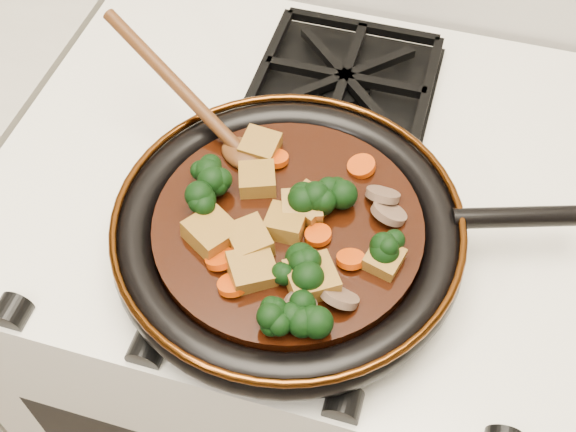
# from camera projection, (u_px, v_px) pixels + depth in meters

# --- Properties ---
(stove) EXTENTS (0.76, 0.60, 0.90)m
(stove) POSITION_uv_depth(u_px,v_px,m) (308.00, 340.00, 1.22)
(stove) COLOR white
(stove) RESTS_ON ground
(burner_grate_front) EXTENTS (0.23, 0.23, 0.03)m
(burner_grate_front) POSITION_uv_depth(u_px,v_px,m) (284.00, 256.00, 0.77)
(burner_grate_front) COLOR black
(burner_grate_front) RESTS_ON stove
(burner_grate_back) EXTENTS (0.23, 0.23, 0.03)m
(burner_grate_back) POSITION_uv_depth(u_px,v_px,m) (345.00, 82.00, 0.93)
(burner_grate_back) COLOR black
(burner_grate_back) RESTS_ON stove
(skillet) EXTENTS (0.48, 0.37, 0.05)m
(skillet) POSITION_uv_depth(u_px,v_px,m) (290.00, 231.00, 0.75)
(skillet) COLOR black
(skillet) RESTS_ON burner_grate_front
(braising_sauce) EXTENTS (0.28, 0.28, 0.02)m
(braising_sauce) POSITION_uv_depth(u_px,v_px,m) (288.00, 228.00, 0.75)
(braising_sauce) COLOR black
(braising_sauce) RESTS_ON skillet
(tofu_cube_0) EXTENTS (0.06, 0.06, 0.03)m
(tofu_cube_0) POSITION_uv_depth(u_px,v_px,m) (211.00, 233.00, 0.72)
(tofu_cube_0) COLOR brown
(tofu_cube_0) RESTS_ON braising_sauce
(tofu_cube_1) EXTENTS (0.05, 0.05, 0.03)m
(tofu_cube_1) POSITION_uv_depth(u_px,v_px,m) (302.00, 208.00, 0.74)
(tofu_cube_1) COLOR brown
(tofu_cube_1) RESTS_ON braising_sauce
(tofu_cube_2) EXTENTS (0.06, 0.06, 0.03)m
(tofu_cube_2) POSITION_uv_depth(u_px,v_px,m) (249.00, 241.00, 0.72)
(tofu_cube_2) COLOR brown
(tofu_cube_2) RESTS_ON braising_sauce
(tofu_cube_3) EXTENTS (0.04, 0.04, 0.02)m
(tofu_cube_3) POSITION_uv_depth(u_px,v_px,m) (384.00, 260.00, 0.71)
(tofu_cube_3) COLOR brown
(tofu_cube_3) RESTS_ON braising_sauce
(tofu_cube_4) EXTENTS (0.06, 0.06, 0.03)m
(tofu_cube_4) POSITION_uv_depth(u_px,v_px,m) (311.00, 279.00, 0.69)
(tofu_cube_4) COLOR brown
(tofu_cube_4) RESTS_ON braising_sauce
(tofu_cube_5) EXTENTS (0.04, 0.04, 0.03)m
(tofu_cube_5) POSITION_uv_depth(u_px,v_px,m) (260.00, 147.00, 0.79)
(tofu_cube_5) COLOR brown
(tofu_cube_5) RESTS_ON braising_sauce
(tofu_cube_6) EXTENTS (0.04, 0.04, 0.03)m
(tofu_cube_6) POSITION_uv_depth(u_px,v_px,m) (285.00, 223.00, 0.73)
(tofu_cube_6) COLOR brown
(tofu_cube_6) RESTS_ON braising_sauce
(tofu_cube_7) EXTENTS (0.05, 0.05, 0.02)m
(tofu_cube_7) POSITION_uv_depth(u_px,v_px,m) (257.00, 180.00, 0.77)
(tofu_cube_7) COLOR brown
(tofu_cube_7) RESTS_ON braising_sauce
(tofu_cube_8) EXTENTS (0.05, 0.05, 0.03)m
(tofu_cube_8) POSITION_uv_depth(u_px,v_px,m) (309.00, 205.00, 0.75)
(tofu_cube_8) COLOR brown
(tofu_cube_8) RESTS_ON braising_sauce
(tofu_cube_9) EXTENTS (0.06, 0.06, 0.03)m
(tofu_cube_9) POSITION_uv_depth(u_px,v_px,m) (252.00, 270.00, 0.70)
(tofu_cube_9) COLOR brown
(tofu_cube_9) RESTS_ON braising_sauce
(broccoli_floret_0) EXTENTS (0.07, 0.07, 0.07)m
(broccoli_floret_0) POSITION_uv_depth(u_px,v_px,m) (333.00, 186.00, 0.76)
(broccoli_floret_0) COLOR black
(broccoli_floret_0) RESTS_ON braising_sauce
(broccoli_floret_1) EXTENTS (0.07, 0.08, 0.07)m
(broccoli_floret_1) POSITION_uv_depth(u_px,v_px,m) (212.00, 179.00, 0.76)
(broccoli_floret_1) COLOR black
(broccoli_floret_1) RESTS_ON braising_sauce
(broccoli_floret_2) EXTENTS (0.10, 0.09, 0.08)m
(broccoli_floret_2) POSITION_uv_depth(u_px,v_px,m) (297.00, 269.00, 0.70)
(broccoli_floret_2) COLOR black
(broccoli_floret_2) RESTS_ON braising_sauce
(broccoli_floret_3) EXTENTS (0.07, 0.08, 0.06)m
(broccoli_floret_3) POSITION_uv_depth(u_px,v_px,m) (277.00, 321.00, 0.66)
(broccoli_floret_3) COLOR black
(broccoli_floret_3) RESTS_ON braising_sauce
(broccoli_floret_4) EXTENTS (0.07, 0.06, 0.07)m
(broccoli_floret_4) POSITION_uv_depth(u_px,v_px,m) (197.00, 201.00, 0.74)
(broccoli_floret_4) COLOR black
(broccoli_floret_4) RESTS_ON braising_sauce
(broccoli_floret_5) EXTENTS (0.07, 0.07, 0.06)m
(broccoli_floret_5) POSITION_uv_depth(u_px,v_px,m) (387.00, 248.00, 0.71)
(broccoli_floret_5) COLOR black
(broccoli_floret_5) RESTS_ON braising_sauce
(broccoli_floret_6) EXTENTS (0.08, 0.08, 0.05)m
(broccoli_floret_6) POSITION_uv_depth(u_px,v_px,m) (312.00, 198.00, 0.75)
(broccoli_floret_6) COLOR black
(broccoli_floret_6) RESTS_ON braising_sauce
(broccoli_floret_7) EXTENTS (0.09, 0.08, 0.07)m
(broccoli_floret_7) POSITION_uv_depth(u_px,v_px,m) (303.00, 207.00, 0.74)
(broccoli_floret_7) COLOR black
(broccoli_floret_7) RESTS_ON braising_sauce
(broccoli_floret_8) EXTENTS (0.08, 0.09, 0.06)m
(broccoli_floret_8) POSITION_uv_depth(u_px,v_px,m) (305.00, 316.00, 0.67)
(broccoli_floret_8) COLOR black
(broccoli_floret_8) RESTS_ON braising_sauce
(carrot_coin_0) EXTENTS (0.03, 0.03, 0.02)m
(carrot_coin_0) POSITION_uv_depth(u_px,v_px,m) (361.00, 166.00, 0.78)
(carrot_coin_0) COLOR #BD3805
(carrot_coin_0) RESTS_ON braising_sauce
(carrot_coin_1) EXTENTS (0.03, 0.03, 0.01)m
(carrot_coin_1) POSITION_uv_depth(u_px,v_px,m) (275.00, 159.00, 0.79)
(carrot_coin_1) COLOR #BD3805
(carrot_coin_1) RESTS_ON braising_sauce
(carrot_coin_2) EXTENTS (0.03, 0.03, 0.02)m
(carrot_coin_2) POSITION_uv_depth(u_px,v_px,m) (233.00, 285.00, 0.69)
(carrot_coin_2) COLOR #BD3805
(carrot_coin_2) RESTS_ON braising_sauce
(carrot_coin_3) EXTENTS (0.03, 0.03, 0.03)m
(carrot_coin_3) POSITION_uv_depth(u_px,v_px,m) (221.00, 259.00, 0.71)
(carrot_coin_3) COLOR #BD3805
(carrot_coin_3) RESTS_ON braising_sauce
(carrot_coin_4) EXTENTS (0.03, 0.03, 0.02)m
(carrot_coin_4) POSITION_uv_depth(u_px,v_px,m) (351.00, 259.00, 0.71)
(carrot_coin_4) COLOR #BD3805
(carrot_coin_4) RESTS_ON braising_sauce
(carrot_coin_5) EXTENTS (0.03, 0.03, 0.01)m
(carrot_coin_5) POSITION_uv_depth(u_px,v_px,m) (318.00, 235.00, 0.73)
(carrot_coin_5) COLOR #BD3805
(carrot_coin_5) RESTS_ON braising_sauce
(mushroom_slice_0) EXTENTS (0.04, 0.04, 0.03)m
(mushroom_slice_0) POSITION_uv_depth(u_px,v_px,m) (383.00, 195.00, 0.76)
(mushroom_slice_0) COLOR brown
(mushroom_slice_0) RESTS_ON braising_sauce
(mushroom_slice_1) EXTENTS (0.04, 0.04, 0.03)m
(mushroom_slice_1) POSITION_uv_depth(u_px,v_px,m) (300.00, 307.00, 0.68)
(mushroom_slice_1) COLOR brown
(mushroom_slice_1) RESTS_ON braising_sauce
(mushroom_slice_2) EXTENTS (0.05, 0.05, 0.03)m
(mushroom_slice_2) POSITION_uv_depth(u_px,v_px,m) (389.00, 213.00, 0.74)
(mushroom_slice_2) COLOR brown
(mushroom_slice_2) RESTS_ON braising_sauce
(mushroom_slice_3) EXTENTS (0.05, 0.04, 0.03)m
(mushroom_slice_3) POSITION_uv_depth(u_px,v_px,m) (339.00, 296.00, 0.68)
(mushroom_slice_3) COLOR brown
(mushroom_slice_3) RESTS_ON braising_sauce
(wooden_spoon) EXTENTS (0.14, 0.09, 0.23)m
(wooden_spoon) POSITION_uv_depth(u_px,v_px,m) (205.00, 114.00, 0.80)
(wooden_spoon) COLOR #49260F
(wooden_spoon) RESTS_ON braising_sauce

